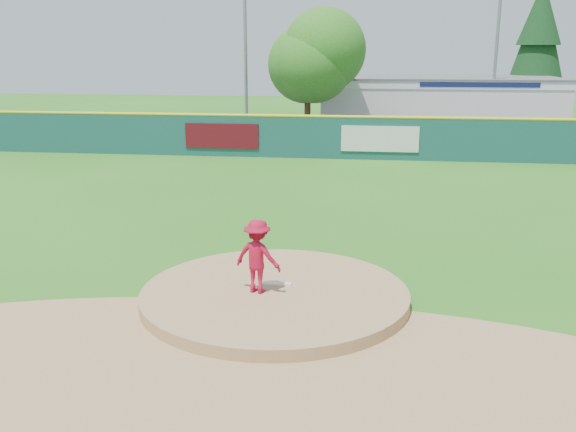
# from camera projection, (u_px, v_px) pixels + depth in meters

# --- Properties ---
(ground) EXTENTS (120.00, 120.00, 0.00)m
(ground) POSITION_uv_depth(u_px,v_px,m) (275.00, 301.00, 13.23)
(ground) COLOR #286B19
(ground) RESTS_ON ground
(pitchers_mound) EXTENTS (5.50, 5.50, 0.50)m
(pitchers_mound) POSITION_uv_depth(u_px,v_px,m) (275.00, 301.00, 13.23)
(pitchers_mound) COLOR #9E774C
(pitchers_mound) RESTS_ON ground
(pitching_rubber) EXTENTS (0.60, 0.15, 0.04)m
(pitching_rubber) POSITION_uv_depth(u_px,v_px,m) (277.00, 284.00, 13.45)
(pitching_rubber) COLOR white
(pitching_rubber) RESTS_ON pitchers_mound
(infield_dirt_arc) EXTENTS (15.40, 15.40, 0.01)m
(infield_dirt_arc) POSITION_uv_depth(u_px,v_px,m) (246.00, 370.00, 10.35)
(infield_dirt_arc) COLOR #9E774C
(infield_dirt_arc) RESTS_ON ground
(parking_lot) EXTENTS (44.00, 16.00, 0.02)m
(parking_lot) POSITION_uv_depth(u_px,v_px,m) (343.00, 135.00, 39.12)
(parking_lot) COLOR #38383A
(parking_lot) RESTS_ON ground
(pitcher) EXTENTS (1.10, 0.82, 1.51)m
(pitcher) POSITION_uv_depth(u_px,v_px,m) (258.00, 256.00, 12.87)
(pitcher) COLOR #A80E2C
(pitcher) RESTS_ON pitchers_mound
(van) EXTENTS (5.71, 4.01, 1.45)m
(van) POSITION_uv_depth(u_px,v_px,m) (296.00, 135.00, 33.30)
(van) COLOR white
(van) RESTS_ON parking_lot
(pool_building_grp) EXTENTS (15.20, 8.20, 3.31)m
(pool_building_grp) POSITION_uv_depth(u_px,v_px,m) (438.00, 102.00, 42.71)
(pool_building_grp) COLOR silver
(pool_building_grp) RESTS_ON ground
(fence_banners) EXTENTS (11.15, 0.04, 1.20)m
(fence_banners) POSITION_uv_depth(u_px,v_px,m) (299.00, 137.00, 30.38)
(fence_banners) COLOR #570C15
(fence_banners) RESTS_ON ground
(playground_slide) EXTENTS (1.05, 2.94, 1.62)m
(playground_slide) POSITION_uv_depth(u_px,v_px,m) (94.00, 126.00, 36.31)
(playground_slide) COLOR blue
(playground_slide) RESTS_ON ground
(outfield_fence) EXTENTS (40.00, 0.14, 2.07)m
(outfield_fence) POSITION_uv_depth(u_px,v_px,m) (334.00, 136.00, 30.22)
(outfield_fence) COLOR #164746
(outfield_fence) RESTS_ON ground
(deciduous_tree) EXTENTS (5.60, 5.60, 7.36)m
(deciduous_tree) POSITION_uv_depth(u_px,v_px,m) (308.00, 58.00, 36.32)
(deciduous_tree) COLOR #382314
(deciduous_tree) RESTS_ON ground
(conifer_tree) EXTENTS (4.40, 4.40, 9.50)m
(conifer_tree) POSITION_uv_depth(u_px,v_px,m) (538.00, 42.00, 44.66)
(conifer_tree) COLOR #382314
(conifer_tree) RESTS_ON ground
(light_pole_left) EXTENTS (1.75, 0.25, 11.00)m
(light_pole_left) POSITION_uv_depth(u_px,v_px,m) (245.00, 32.00, 38.39)
(light_pole_left) COLOR gray
(light_pole_left) RESTS_ON ground
(light_pole_right) EXTENTS (1.75, 0.25, 10.00)m
(light_pole_right) POSITION_uv_depth(u_px,v_px,m) (497.00, 41.00, 38.47)
(light_pole_right) COLOR gray
(light_pole_right) RESTS_ON ground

